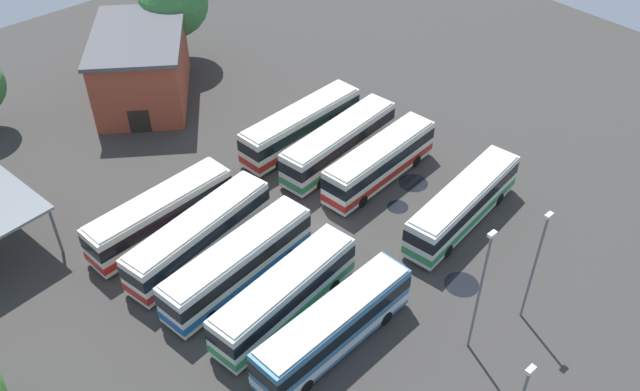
{
  "coord_description": "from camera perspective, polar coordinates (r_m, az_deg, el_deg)",
  "views": [
    {
      "loc": [
        -24.47,
        -27.82,
        33.87
      ],
      "look_at": [
        1.56,
        1.08,
        1.47
      ],
      "focal_mm": 38.52,
      "sensor_mm": 36.0,
      "label": 1
    }
  ],
  "objects": [
    {
      "name": "puddle_centre_drain",
      "position": [
        47.12,
        11.69,
        -7.25
      ],
      "size": [
        2.33,
        2.33,
        0.01
      ],
      "primitive_type": "cylinder",
      "color": "black",
      "rests_on": "ground_plane"
    },
    {
      "name": "tree_west_edge",
      "position": [
        69.46,
        -12.07,
        15.45
      ],
      "size": [
        6.63,
        6.63,
        9.51
      ],
      "color": "brown",
      "rests_on": "ground_plane"
    },
    {
      "name": "puddle_near_shelter",
      "position": [
        54.61,
        7.75,
        1.03
      ],
      "size": [
        2.31,
        2.31,
        0.01
      ],
      "primitive_type": "cylinder",
      "color": "black",
      "rests_on": "ground_plane"
    },
    {
      "name": "puddle_back_corner",
      "position": [
        52.22,
        6.47,
        -0.94
      ],
      "size": [
        1.63,
        1.63,
        0.01
      ],
      "primitive_type": "cylinder",
      "color": "black",
      "rests_on": "ground_plane"
    },
    {
      "name": "bus_row0_slot0",
      "position": [
        41.53,
        1.18,
        -10.8
      ],
      "size": [
        11.52,
        3.14,
        3.38
      ],
      "color": "teal",
      "rests_on": "ground_plane"
    },
    {
      "name": "lamp_post_far_corner",
      "position": [
        42.88,
        17.45,
        -5.38
      ],
      "size": [
        0.56,
        0.28,
        8.6
      ],
      "color": "slate",
      "rests_on": "ground_plane"
    },
    {
      "name": "bus_row0_slot3",
      "position": [
        47.67,
        -9.99,
        -3.25
      ],
      "size": [
        12.04,
        4.5,
        3.38
      ],
      "color": "silver",
      "rests_on": "ground_plane"
    },
    {
      "name": "bus_row1_slot3",
      "position": [
        55.43,
        1.6,
        4.41
      ],
      "size": [
        11.95,
        3.91,
        3.38
      ],
      "color": "silver",
      "rests_on": "ground_plane"
    },
    {
      "name": "bus_row0_slot2",
      "position": [
        45.38,
        -6.82,
        -5.56
      ],
      "size": [
        11.86,
        3.91,
        3.38
      ],
      "color": "silver",
      "rests_on": "ground_plane"
    },
    {
      "name": "bus_row1_slot0",
      "position": [
        50.48,
        11.8,
        -0.68
      ],
      "size": [
        12.09,
        4.1,
        3.38
      ],
      "color": "silver",
      "rests_on": "ground_plane"
    },
    {
      "name": "ground_plane",
      "position": [
        50.2,
        -0.5,
        -2.64
      ],
      "size": [
        94.01,
        94.01,
        0.0
      ],
      "primitive_type": "plane",
      "color": "#383533"
    },
    {
      "name": "puddle_between_rows",
      "position": [
        50.95,
        -2.62,
        -1.92
      ],
      "size": [
        2.47,
        2.47,
        0.01
      ],
      "primitive_type": "cylinder",
      "color": "black",
      "rests_on": "ground_plane"
    },
    {
      "name": "bus_row0_slot4",
      "position": [
        49.83,
        -13.09,
        -1.54
      ],
      "size": [
        11.43,
        3.32,
        3.38
      ],
      "color": "silver",
      "rests_on": "ground_plane"
    },
    {
      "name": "lamp_post_near_entrance",
      "position": [
        40.01,
        13.18,
        -7.53
      ],
      "size": [
        0.56,
        0.28,
        9.41
      ],
      "color": "slate",
      "rests_on": "ground_plane"
    },
    {
      "name": "bus_row1_slot2",
      "position": [
        53.6,
        4.97,
        2.85
      ],
      "size": [
        11.23,
        3.55,
        3.38
      ],
      "color": "silver",
      "rests_on": "ground_plane"
    },
    {
      "name": "depot_building",
      "position": [
        64.91,
        -14.59,
        10.35
      ],
      "size": [
        13.49,
        14.4,
        6.52
      ],
      "color": "#99422D",
      "rests_on": "ground_plane"
    },
    {
      "name": "bus_row0_slot1",
      "position": [
        43.23,
        -2.94,
        -8.19
      ],
      "size": [
        11.32,
        3.93,
        3.38
      ],
      "color": "silver",
      "rests_on": "ground_plane"
    },
    {
      "name": "bus_row1_slot4",
      "position": [
        57.44,
        -1.57,
        5.82
      ],
      "size": [
        11.99,
        3.3,
        3.38
      ],
      "color": "silver",
      "rests_on": "ground_plane"
    }
  ]
}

